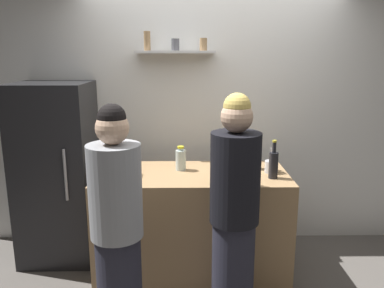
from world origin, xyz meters
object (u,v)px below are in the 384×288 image
(refrigerator, at_px, (58,172))
(baking_pan, at_px, (117,175))
(wine_bottle_pale_glass, at_px, (257,156))
(water_bottle_plastic, at_px, (181,159))
(wine_bottle_dark_glass, at_px, (273,164))
(person_grey_hoodie, at_px, (117,230))
(wine_bottle_green_glass, at_px, (216,167))
(wine_bottle_amber_glass, at_px, (241,169))
(utensil_holder, at_px, (271,166))
(person_blonde, at_px, (234,216))

(refrigerator, xyz_separation_m, baking_pan, (0.65, -0.51, 0.13))
(wine_bottle_pale_glass, xyz_separation_m, water_bottle_plastic, (-0.66, -0.02, -0.02))
(baking_pan, bearing_deg, wine_bottle_pale_glass, 12.01)
(wine_bottle_dark_glass, relative_size, water_bottle_plastic, 1.49)
(person_grey_hoodie, bearing_deg, wine_bottle_green_glass, -86.70)
(baking_pan, distance_m, wine_bottle_dark_glass, 1.26)
(wine_bottle_amber_glass, relative_size, person_grey_hoodie, 0.20)
(baking_pan, relative_size, water_bottle_plastic, 1.62)
(utensil_holder, bearing_deg, baking_pan, -173.50)
(person_grey_hoodie, bearing_deg, baking_pan, -28.40)
(refrigerator, distance_m, wine_bottle_amber_glass, 1.77)
(water_bottle_plastic, bearing_deg, person_grey_hoodie, -114.34)
(baking_pan, bearing_deg, person_blonde, -29.37)
(wine_bottle_amber_glass, relative_size, water_bottle_plastic, 1.53)
(wine_bottle_amber_glass, xyz_separation_m, person_blonde, (-0.08, -0.33, -0.23))
(baking_pan, distance_m, water_bottle_plastic, 0.56)
(wine_bottle_pale_glass, height_order, water_bottle_plastic, wine_bottle_pale_glass)
(person_blonde, bearing_deg, baking_pan, 11.19)
(refrigerator, relative_size, wine_bottle_green_glass, 5.42)
(refrigerator, height_order, wine_bottle_pale_glass, refrigerator)
(wine_bottle_dark_glass, relative_size, person_grey_hoodie, 0.19)
(wine_bottle_green_glass, bearing_deg, person_grey_hoodie, -139.09)
(wine_bottle_amber_glass, bearing_deg, wine_bottle_green_glass, 152.29)
(person_blonde, bearing_deg, wine_bottle_amber_glass, -63.77)
(wine_bottle_pale_glass, bearing_deg, refrigerator, 171.85)
(wine_bottle_green_glass, relative_size, person_blonde, 0.18)
(wine_bottle_amber_glass, xyz_separation_m, wine_bottle_dark_glass, (0.28, 0.16, -0.01))
(refrigerator, bearing_deg, person_blonde, -33.25)
(wine_bottle_pale_glass, height_order, person_grey_hoodie, person_grey_hoodie)
(wine_bottle_amber_glass, height_order, water_bottle_plastic, wine_bottle_amber_glass)
(wine_bottle_amber_glass, bearing_deg, person_grey_hoodie, -150.38)
(wine_bottle_amber_glass, bearing_deg, utensil_holder, 46.08)
(utensil_holder, relative_size, wine_bottle_dark_glass, 0.70)
(wine_bottle_pale_glass, distance_m, water_bottle_plastic, 0.66)
(baking_pan, xyz_separation_m, person_blonde, (0.89, -0.50, -0.13))
(wine_bottle_dark_glass, xyz_separation_m, person_grey_hoodie, (-1.15, -0.65, -0.25))
(baking_pan, xyz_separation_m, wine_bottle_amber_glass, (0.97, -0.17, 0.10))
(baking_pan, distance_m, utensil_holder, 1.28)
(wine_bottle_amber_glass, height_order, wine_bottle_pale_glass, wine_bottle_amber_glass)
(water_bottle_plastic, relative_size, person_blonde, 0.13)
(water_bottle_plastic, xyz_separation_m, person_grey_hoodie, (-0.40, -0.89, -0.23))
(baking_pan, distance_m, wine_bottle_pale_glass, 1.20)
(wine_bottle_pale_glass, distance_m, person_blonde, 0.83)
(person_blonde, bearing_deg, wine_bottle_green_glass, -36.17)
(utensil_holder, relative_size, wine_bottle_pale_glass, 0.72)
(wine_bottle_pale_glass, bearing_deg, person_grey_hoodie, -139.42)
(wine_bottle_dark_glass, bearing_deg, person_blonde, -126.85)
(baking_pan, relative_size, person_blonde, 0.20)
(refrigerator, relative_size, baking_pan, 4.90)
(refrigerator, relative_size, wine_bottle_dark_glass, 5.32)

